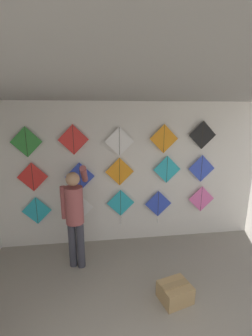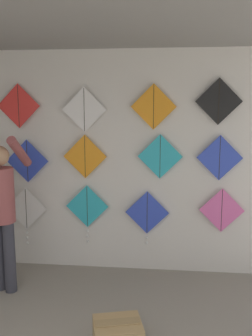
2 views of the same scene
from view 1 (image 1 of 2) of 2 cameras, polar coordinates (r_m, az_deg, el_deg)
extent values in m
cube|color=silver|center=(4.43, -1.13, -1.73)|extent=(5.59, 0.06, 2.80)
cube|color=gray|center=(2.54, 3.23, 18.95)|extent=(5.59, 4.24, 0.04)
cylinder|color=#383842|center=(4.14, -13.42, -18.30)|extent=(0.13, 0.13, 0.82)
cylinder|color=#383842|center=(4.09, -11.44, -18.62)|extent=(0.13, 0.13, 0.82)
cylinder|color=#9E4C4C|center=(3.79, -13.02, -9.18)|extent=(0.29, 0.29, 0.62)
sphere|color=tan|center=(3.64, -13.40, -2.74)|extent=(0.22, 0.22, 0.22)
cylinder|color=#9E4C4C|center=(3.84, -15.50, -8.43)|extent=(0.10, 0.10, 0.55)
cylinder|color=#9E4C4C|center=(3.78, -10.61, -1.58)|extent=(0.10, 0.51, 0.40)
cube|color=tan|center=(3.70, 12.34, -28.44)|extent=(0.50, 0.45, 0.25)
cube|color=#A08052|center=(3.61, 12.46, -26.90)|extent=(0.41, 0.20, 0.01)
cube|color=#28B2C6|center=(4.69, -21.72, -10.05)|extent=(0.55, 0.01, 0.55)
cylinder|color=black|center=(4.69, -21.72, -10.06)|extent=(0.01, 0.01, 0.53)
cube|color=white|center=(4.54, -11.81, -9.83)|extent=(0.55, 0.01, 0.55)
cylinder|color=black|center=(4.54, -11.81, -9.84)|extent=(0.01, 0.01, 0.53)
sphere|color=white|center=(4.67, -11.61, -13.55)|extent=(0.04, 0.04, 0.04)
sphere|color=white|center=(4.71, -11.57, -14.30)|extent=(0.04, 0.04, 0.04)
sphere|color=white|center=(4.74, -11.53, -15.05)|extent=(0.04, 0.04, 0.04)
cube|color=#28B2C6|center=(4.52, -1.38, -8.86)|extent=(0.55, 0.01, 0.55)
cylinder|color=black|center=(4.52, -1.37, -8.87)|extent=(0.01, 0.01, 0.53)
sphere|color=white|center=(4.65, -1.34, -12.62)|extent=(0.04, 0.04, 0.04)
sphere|color=white|center=(4.68, -1.33, -13.39)|extent=(0.04, 0.04, 0.04)
sphere|color=white|center=(4.72, -1.33, -14.14)|extent=(0.04, 0.04, 0.04)
cube|color=blue|center=(4.68, 8.17, -8.97)|extent=(0.55, 0.01, 0.55)
cylinder|color=black|center=(4.68, 8.18, -8.98)|extent=(0.01, 0.01, 0.53)
sphere|color=white|center=(4.81, 8.07, -12.61)|extent=(0.04, 0.04, 0.04)
sphere|color=white|center=(4.84, 8.04, -13.35)|extent=(0.04, 0.04, 0.04)
cube|color=pink|center=(4.98, 18.58, -7.45)|extent=(0.55, 0.01, 0.55)
cylinder|color=black|center=(4.98, 18.59, -7.46)|extent=(0.01, 0.01, 0.53)
cube|color=red|center=(4.47, -22.64, -2.13)|extent=(0.55, 0.01, 0.55)
cylinder|color=black|center=(4.47, -22.65, -2.14)|extent=(0.01, 0.01, 0.53)
cube|color=blue|center=(4.33, -11.64, -2.15)|extent=(0.55, 0.01, 0.55)
cylinder|color=black|center=(4.33, -11.64, -2.15)|extent=(0.01, 0.01, 0.53)
cube|color=orange|center=(4.31, -1.64, -0.95)|extent=(0.55, 0.01, 0.55)
cylinder|color=black|center=(4.31, -1.64, -0.95)|extent=(0.01, 0.01, 0.53)
cube|color=#28B2C6|center=(4.50, 10.37, -0.37)|extent=(0.55, 0.01, 0.55)
cylinder|color=black|center=(4.50, 10.37, -0.38)|extent=(0.01, 0.01, 0.53)
cube|color=blue|center=(4.76, 18.63, -0.14)|extent=(0.55, 0.01, 0.55)
cylinder|color=black|center=(4.76, 18.64, -0.15)|extent=(0.01, 0.01, 0.53)
cube|color=#338C38|center=(4.36, -24.01, 6.06)|extent=(0.55, 0.01, 0.55)
cylinder|color=black|center=(4.36, -24.02, 6.05)|extent=(0.01, 0.01, 0.53)
cube|color=red|center=(4.20, -13.24, 7.00)|extent=(0.55, 0.01, 0.55)
cylinder|color=black|center=(4.20, -13.24, 7.00)|extent=(0.01, 0.01, 0.53)
cube|color=white|center=(4.20, -1.69, 6.76)|extent=(0.55, 0.01, 0.55)
cylinder|color=black|center=(4.20, -1.69, 6.76)|extent=(0.01, 0.01, 0.53)
cube|color=orange|center=(4.36, 9.61, 7.32)|extent=(0.55, 0.01, 0.55)
cylinder|color=black|center=(4.36, 9.62, 7.32)|extent=(0.01, 0.01, 0.53)
cube|color=black|center=(4.64, 18.85, 7.93)|extent=(0.55, 0.01, 0.55)
cylinder|color=black|center=(4.64, 18.86, 7.92)|extent=(0.01, 0.01, 0.53)
camera|label=2|loc=(1.56, 94.63, -19.44)|focal=40.00mm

